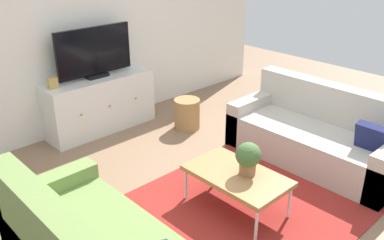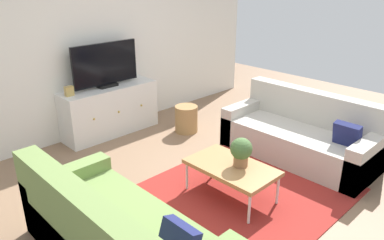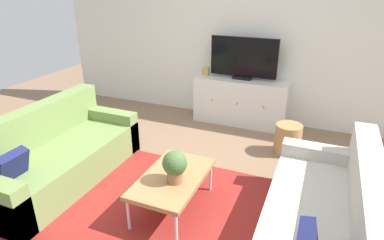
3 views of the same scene
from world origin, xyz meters
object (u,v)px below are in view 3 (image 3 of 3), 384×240
at_px(couch_left_side, 55,157).
at_px(flat_screen_tv, 244,58).
at_px(couch_right_side, 328,225).
at_px(potted_plant, 175,165).
at_px(mantel_clock, 206,71).
at_px(wicker_basket, 288,139).
at_px(tv_console, 241,101).
at_px(coffee_table, 173,179).

height_order(couch_left_side, flat_screen_tv, flat_screen_tv).
distance_m(couch_right_side, potted_plant, 1.38).
xyz_separation_m(couch_right_side, potted_plant, (-1.35, -0.06, 0.28)).
bearing_deg(mantel_clock, potted_plant, -75.80).
bearing_deg(couch_left_side, potted_plant, -2.09).
bearing_deg(couch_left_side, wicker_basket, 34.70).
bearing_deg(flat_screen_tv, tv_console, -90.00).
xyz_separation_m(couch_right_side, tv_console, (-1.37, 2.37, 0.09)).
xyz_separation_m(couch_right_side, wicker_basket, (-0.53, 1.63, -0.07)).
distance_m(coffee_table, tv_console, 2.36).
relative_size(couch_right_side, coffee_table, 2.04).
xyz_separation_m(couch_left_side, potted_plant, (1.53, -0.06, 0.28)).
xyz_separation_m(couch_right_side, coffee_table, (-1.41, 0.01, 0.08)).
height_order(couch_right_side, mantel_clock, mantel_clock).
bearing_deg(coffee_table, couch_right_side, -0.50).
distance_m(coffee_table, potted_plant, 0.22).
distance_m(potted_plant, mantel_clock, 2.52).
relative_size(couch_left_side, flat_screen_tv, 1.89).
relative_size(couch_left_side, tv_console, 1.34).
bearing_deg(couch_right_side, coffee_table, 179.50).
distance_m(couch_right_side, coffee_table, 1.41).
bearing_deg(potted_plant, wicker_basket, 64.07).
height_order(couch_right_side, tv_console, couch_right_side).
xyz_separation_m(couch_right_side, mantel_clock, (-1.96, 2.37, 0.51)).
height_order(coffee_table, tv_console, tv_console).
height_order(potted_plant, tv_console, tv_console).
height_order(couch_left_side, mantel_clock, mantel_clock).
bearing_deg(coffee_table, mantel_clock, 103.20).
height_order(coffee_table, potted_plant, potted_plant).
height_order(couch_right_side, coffee_table, couch_right_side).
relative_size(coffee_table, tv_console, 0.65).
bearing_deg(tv_console, couch_left_side, -122.47).
height_order(couch_right_side, potted_plant, couch_right_side).
distance_m(mantel_clock, wicker_basket, 1.72).
relative_size(couch_right_side, wicker_basket, 4.75).
relative_size(potted_plant, tv_console, 0.22).
bearing_deg(coffee_table, potted_plant, -48.34).
bearing_deg(mantel_clock, flat_screen_tv, 1.92).
xyz_separation_m(couch_left_side, coffee_table, (1.47, 0.01, 0.08)).
bearing_deg(couch_left_side, flat_screen_tv, 57.74).
bearing_deg(tv_console, coffee_table, -90.99).
bearing_deg(wicker_basket, couch_right_side, -72.04).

